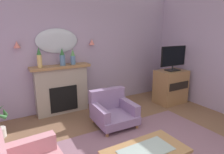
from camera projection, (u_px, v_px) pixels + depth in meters
wall_back at (84, 50)px, 4.88m from camera, size 6.24×0.10×2.92m
fireplace at (62, 90)px, 4.58m from camera, size 1.36×0.36×1.16m
mantel_vase_centre at (39, 58)px, 4.14m from camera, size 0.10×0.10×0.44m
mantel_vase_right at (62, 58)px, 4.39m from camera, size 0.12×0.12×0.40m
mantel_vase_left at (73, 57)px, 4.52m from camera, size 0.11×0.11×0.37m
wall_mirror at (57, 41)px, 4.42m from camera, size 0.96×0.06×0.56m
wall_sconce_left at (17, 45)px, 3.98m from camera, size 0.14×0.14×0.14m
wall_sconce_right at (92, 42)px, 4.80m from camera, size 0.14×0.14×0.14m
coffee_table at (146, 154)px, 2.51m from camera, size 1.10×0.60×0.45m
armchair_by_coffee_table at (112, 110)px, 4.07m from camera, size 0.85×0.85×0.71m
tv_cabinet at (171, 87)px, 5.24m from camera, size 0.80×0.58×0.90m
tv_flatscreen at (173, 58)px, 5.03m from camera, size 0.84×0.24×0.65m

